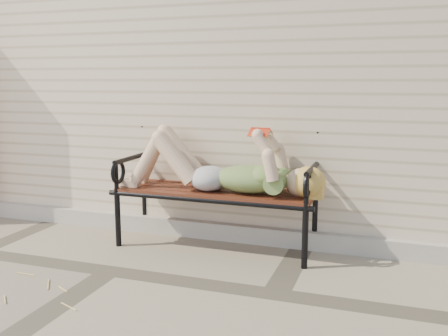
% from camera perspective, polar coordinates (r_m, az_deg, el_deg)
% --- Properties ---
extents(ground, '(80.00, 80.00, 0.00)m').
position_cam_1_polar(ground, '(3.87, -12.85, -11.41)').
color(ground, gray).
rests_on(ground, ground).
extents(house_wall, '(8.00, 4.00, 3.00)m').
position_cam_1_polar(house_wall, '(6.35, 1.18, 10.96)').
color(house_wall, beige).
rests_on(house_wall, ground).
extents(foundation_strip, '(8.00, 0.10, 0.15)m').
position_cam_1_polar(foundation_strip, '(4.65, -6.58, -6.57)').
color(foundation_strip, '#AAA39A').
rests_on(foundation_strip, ground).
extents(garden_bench, '(1.81, 0.72, 1.17)m').
position_cam_1_polar(garden_bench, '(4.23, -0.45, -0.09)').
color(garden_bench, black).
rests_on(garden_bench, ground).
extents(reading_woman, '(1.70, 0.39, 0.54)m').
position_cam_1_polar(reading_woman, '(4.08, -0.92, 0.11)').
color(reading_woman, '#0B444F').
rests_on(reading_woman, ground).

